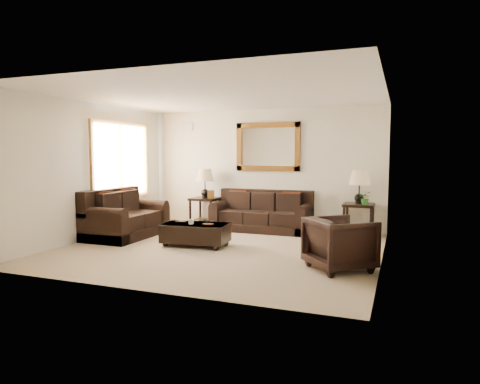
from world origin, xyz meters
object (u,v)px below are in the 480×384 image
at_px(loveseat, 124,219).
at_px(coffee_table, 196,232).
at_px(armchair, 340,241).
at_px(sofa, 262,216).
at_px(end_table_right, 359,193).
at_px(end_table_left, 205,189).

relative_size(loveseat, coffee_table, 1.36).
bearing_deg(armchair, coffee_table, 34.87).
bearing_deg(sofa, loveseat, -144.70).
height_order(loveseat, end_table_right, end_table_right).
relative_size(end_table_right, armchair, 1.60).
relative_size(sofa, armchair, 2.55).
relative_size(end_table_right, coffee_table, 1.06).
distance_m(loveseat, armchair, 4.59).
height_order(end_table_left, coffee_table, end_table_left).
height_order(loveseat, coffee_table, loveseat).
relative_size(sofa, end_table_left, 1.60).
height_order(loveseat, armchair, loveseat).
distance_m(end_table_left, coffee_table, 2.30).
distance_m(end_table_right, armchair, 2.84).
bearing_deg(end_table_left, sofa, -3.17).
bearing_deg(end_table_left, coffee_table, -69.11).
height_order(sofa, armchair, sofa).
bearing_deg(sofa, end_table_right, 2.19).
bearing_deg(armchair, loveseat, 37.39).
xyz_separation_m(sofa, armchair, (2.06, -2.73, 0.10)).
distance_m(sofa, end_table_left, 1.54).
xyz_separation_m(sofa, loveseat, (-2.42, -1.71, 0.04)).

